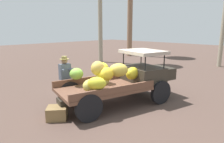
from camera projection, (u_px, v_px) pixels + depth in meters
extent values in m
plane|color=brown|center=(113.00, 103.00, 7.33)|extent=(60.00, 60.00, 0.00)
cube|color=#332D24|center=(114.00, 92.00, 7.11)|extent=(3.99, 1.39, 0.16)
cylinder|color=black|center=(134.00, 82.00, 8.52)|extent=(0.85, 0.34, 0.84)
cylinder|color=black|center=(161.00, 92.00, 7.18)|extent=(0.85, 0.34, 0.84)
cylinder|color=black|center=(70.00, 93.00, 7.11)|extent=(0.85, 0.34, 0.84)
cylinder|color=black|center=(89.00, 108.00, 5.77)|extent=(0.85, 0.34, 0.84)
cube|color=brown|center=(103.00, 89.00, 6.84)|extent=(3.33, 2.39, 0.10)
cube|color=brown|center=(93.00, 79.00, 7.48)|extent=(2.93, 0.80, 0.22)
cube|color=brown|center=(116.00, 90.00, 6.14)|extent=(2.93, 0.80, 0.22)
cube|color=#332D24|center=(143.00, 74.00, 7.63)|extent=(1.43, 1.74, 0.55)
cube|color=#332D24|center=(160.00, 72.00, 8.10)|extent=(0.94, 1.20, 0.44)
cylinder|color=black|center=(141.00, 56.00, 8.28)|extent=(0.04, 0.04, 0.55)
cylinder|color=black|center=(164.00, 61.00, 7.20)|extent=(0.04, 0.04, 0.55)
cylinder|color=black|center=(123.00, 58.00, 7.84)|extent=(0.04, 0.04, 0.55)
cylinder|color=black|center=(145.00, 63.00, 6.75)|extent=(0.04, 0.04, 0.55)
cube|color=#B4A595|center=(143.00, 52.00, 7.46)|extent=(1.55, 1.77, 0.12)
ellipsoid|color=gold|center=(101.00, 72.00, 7.30)|extent=(0.68, 0.62, 0.51)
ellipsoid|color=yellow|center=(132.00, 73.00, 7.06)|extent=(0.56, 0.54, 0.55)
ellipsoid|color=#82BC42|center=(76.00, 74.00, 6.92)|extent=(0.51, 0.52, 0.42)
ellipsoid|color=gold|center=(102.00, 80.00, 6.42)|extent=(0.56, 0.46, 0.50)
ellipsoid|color=yellow|center=(97.00, 83.00, 5.94)|extent=(0.71, 0.73, 0.47)
ellipsoid|color=#CBBE52|center=(90.00, 85.00, 6.16)|extent=(0.60, 0.54, 0.41)
ellipsoid|color=yellow|center=(106.00, 74.00, 6.45)|extent=(0.73, 0.63, 0.51)
ellipsoid|color=yellow|center=(102.00, 68.00, 7.19)|extent=(0.57, 0.62, 0.47)
ellipsoid|color=gold|center=(119.00, 70.00, 6.64)|extent=(0.82, 0.81, 0.55)
ellipsoid|color=gold|center=(98.00, 68.00, 6.43)|extent=(0.68, 0.62, 0.52)
cylinder|color=beige|center=(69.00, 89.00, 7.67)|extent=(0.15, 0.15, 0.80)
cylinder|color=beige|center=(63.00, 90.00, 7.51)|extent=(0.15, 0.15, 0.80)
cube|color=#505966|center=(65.00, 72.00, 7.45)|extent=(0.43, 0.29, 0.58)
cylinder|color=#505966|center=(69.00, 69.00, 7.41)|extent=(0.29, 0.39, 0.10)
cylinder|color=#505966|center=(63.00, 70.00, 7.29)|extent=(0.35, 0.35, 0.10)
sphere|color=#987454|center=(64.00, 61.00, 7.37)|extent=(0.22, 0.22, 0.22)
cylinder|color=olive|center=(64.00, 59.00, 7.35)|extent=(0.34, 0.34, 0.02)
cylinder|color=olive|center=(64.00, 58.00, 7.34)|extent=(0.20, 0.20, 0.10)
cube|color=olive|center=(57.00, 113.00, 6.00)|extent=(0.77, 0.76, 0.38)
cylinder|color=#87664D|center=(130.00, 7.00, 19.04)|extent=(0.49, 0.49, 9.29)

